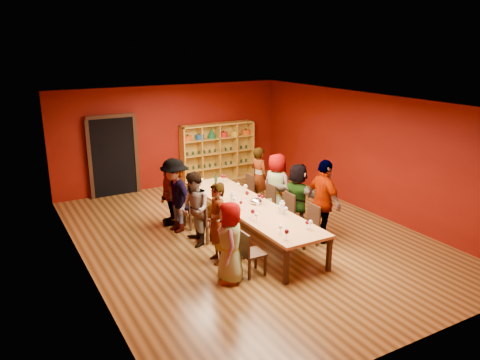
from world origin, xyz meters
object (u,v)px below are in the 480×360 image
object	(u,v)px
person_left_3	(175,195)
spittoon_bowl	(256,201)
chair_person_left_4	(183,202)
chair_person_right_3	(267,200)
person_right_4	(259,177)
chair_person_right_4	(246,189)
person_left_4	(169,192)
person_left_2	(194,209)
person_right_2	(298,196)
person_right_1	(324,202)
chair_person_left_0	(249,251)
person_left_0	(230,242)
person_left_1	(217,223)
wine_bottle	(216,180)
tasting_table	(249,207)
chair_person_left_1	(229,236)
chair_person_right_1	(309,223)
chair_person_right_2	(286,210)
chair_person_left_3	(191,208)
shelving_unit	(217,149)
person_right_3	(277,186)

from	to	relation	value
person_left_3	spittoon_bowl	bearing A→B (deg)	44.43
chair_person_left_4	chair_person_right_3	world-z (taller)	same
person_left_3	person_right_4	distance (m)	2.65
chair_person_right_4	person_left_4	bearing A→B (deg)	-177.87
person_left_2	chair_person_right_3	xyz separation A→B (m)	(2.13, 0.46, -0.31)
person_right_2	person_right_4	distance (m)	1.79
person_right_1	chair_person_left_0	bearing A→B (deg)	106.35
spittoon_bowl	person_left_0	bearing A→B (deg)	-133.83
person_left_1	wine_bottle	distance (m)	2.73
person_left_0	person_right_2	xyz separation A→B (m)	(2.54, 1.44, 0.02)
tasting_table	chair_person_left_1	world-z (taller)	chair_person_left_1
chair_person_right_1	person_right_4	xyz separation A→B (m)	(0.38, 2.68, 0.30)
person_left_1	chair_person_right_2	distance (m)	2.21
person_left_1	person_left_3	world-z (taller)	person_left_3
person_right_2	wine_bottle	distance (m)	2.17
chair_person_right_2	person_right_2	bearing A→B (deg)	-0.00
chair_person_left_0	chair_person_left_3	xyz separation A→B (m)	(0.00, 2.66, 0.00)
tasting_table	spittoon_bowl	world-z (taller)	spittoon_bowl
chair_person_left_3	chair_person_right_2	distance (m)	2.19
person_left_1	tasting_table	bearing A→B (deg)	128.88
person_left_0	person_right_4	world-z (taller)	person_right_4
chair_person_left_1	person_left_1	xyz separation A→B (m)	(-0.26, 0.00, 0.32)
spittoon_bowl	person_left_4	bearing A→B (deg)	131.41
chair_person_left_0	spittoon_bowl	world-z (taller)	chair_person_left_0
person_left_2	chair_person_right_3	size ratio (longest dim) A/B	1.80
person_left_0	person_right_1	world-z (taller)	person_right_1
person_left_0	person_left_4	world-z (taller)	person_left_4
person_right_2	shelving_unit	bearing A→B (deg)	-22.88
person_right_3	wine_bottle	world-z (taller)	person_right_3
shelving_unit	person_left_0	size ratio (longest dim) A/B	1.58
chair_person_right_2	chair_person_right_4	size ratio (longest dim) A/B	1.00
person_left_2	chair_person_left_4	world-z (taller)	person_left_2
shelving_unit	person_left_3	xyz separation A→B (m)	(-2.69, -3.22, -0.12)
person_right_1	person_right_4	bearing A→B (deg)	1.54
chair_person_left_1	person_left_2	bearing A→B (deg)	107.49
chair_person_left_0	chair_person_left_3	bearing A→B (deg)	90.00
chair_person_left_4	person_left_4	xyz separation A→B (m)	(-0.33, -0.00, 0.29)
wine_bottle	person_left_1	bearing A→B (deg)	-116.27
chair_person_left_4	person_right_1	distance (m)	3.42
person_left_2	person_left_3	world-z (taller)	person_left_3
person_left_3	spittoon_bowl	world-z (taller)	person_left_3
shelving_unit	person_left_1	xyz separation A→B (m)	(-2.57, -5.09, -0.17)
chair_person_right_4	person_left_1	bearing A→B (deg)	-130.53
tasting_table	chair_person_left_4	distance (m)	1.84
chair_person_left_3	person_left_0	bearing A→B (deg)	-98.41
chair_person_left_1	person_left_4	xyz separation A→B (m)	(-0.33, 2.36, 0.29)
person_left_2	person_right_1	xyz separation A→B (m)	(2.48, -1.22, 0.12)
person_left_1	person_right_4	size ratio (longest dim) A/B	1.03
person_left_0	spittoon_bowl	bearing A→B (deg)	159.48
person_left_3	chair_person_right_1	size ratio (longest dim) A/B	1.93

